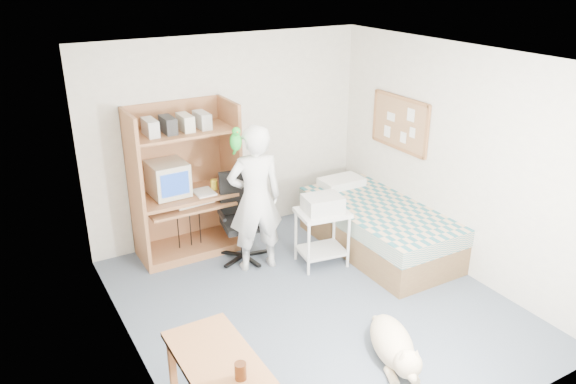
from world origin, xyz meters
The scene contains 18 objects.
floor centered at (0.00, 0.00, 0.00)m, with size 4.00×4.00×0.00m, color #485362.
wall_back centered at (0.00, 2.00, 1.25)m, with size 3.60×0.02×2.50m, color beige.
wall_right centered at (1.80, 0.00, 1.25)m, with size 0.02×4.00×2.50m, color beige.
wall_left centered at (-1.80, 0.00, 1.25)m, with size 0.02×4.00×2.50m, color beige.
ceiling centered at (0.00, 0.00, 2.50)m, with size 3.60×4.00×0.02m, color white.
computer_hutch centered at (-0.70, 1.74, 0.82)m, with size 1.20×0.63×1.80m.
bed centered at (1.30, 0.62, 0.29)m, with size 1.02×2.02×0.66m.
corkboard centered at (1.77, 0.90, 1.45)m, with size 0.04×0.94×0.66m.
office_chair centered at (-0.21, 1.27, 0.36)m, with size 0.57×0.57×1.02m.
person centered at (-0.17, 0.97, 0.85)m, with size 0.62×0.41×1.69m, color silver.
parrot centered at (-0.37, 0.98, 1.55)m, with size 0.12×0.22×0.34m.
dog centered at (0.11, -1.12, 0.17)m, with size 0.57×1.00×0.39m.
printer_cart centered at (0.52, 0.65, 0.44)m, with size 0.62×0.53×0.67m.
printer centered at (0.52, 0.65, 0.76)m, with size 0.42×0.32×0.18m, color #B9B9B4.
crt_monitor centered at (-0.89, 1.75, 0.96)m, with size 0.43×0.45×0.39m.
keyboard centered at (-0.65, 1.58, 0.67)m, with size 0.45×0.16×0.03m, color beige.
pencil_cup centered at (-0.37, 1.65, 0.82)m, with size 0.08×0.08×0.12m, color yellow.
drink_glass centered at (-1.50, -1.44, 0.81)m, with size 0.08×0.08×0.12m, color #3B1A09.
Camera 1 is at (-2.69, -4.12, 3.29)m, focal length 35.00 mm.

